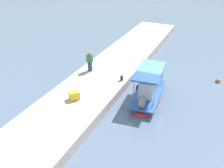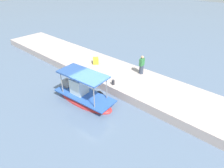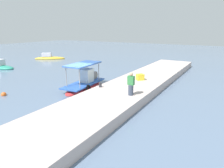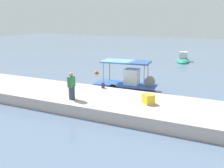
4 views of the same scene
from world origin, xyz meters
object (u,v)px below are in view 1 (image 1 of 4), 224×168
Objects in this scene: main_fishing_boat at (147,95)px; cargo_crate at (74,95)px; fisherman_near_bollard at (90,62)px; marker_buoy at (218,81)px; mooring_bollard at (122,78)px.

main_fishing_boat is 7.88× the size of cargo_crate.
fisherman_near_bollard is (-1.53, -5.59, 1.08)m from main_fishing_boat.
main_fishing_boat reaches higher than marker_buoy.
fisherman_near_bollard is 4.80m from cargo_crate.
main_fishing_boat is 3.06× the size of fisherman_near_bollard.
mooring_bollard is 0.91× the size of marker_buoy.
mooring_bollard is 8.30m from marker_buoy.
main_fishing_boat is 13.37× the size of mooring_bollard.
main_fishing_boat is 12.15× the size of marker_buoy.
cargo_crate is 1.54× the size of marker_buoy.
main_fishing_boat is 5.89m from fisherman_near_bollard.
cargo_crate reaches higher than marker_buoy.
main_fishing_boat is at bearing -41.18° from marker_buoy.
main_fishing_boat reaches higher than cargo_crate.
mooring_bollard reaches higher than marker_buoy.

